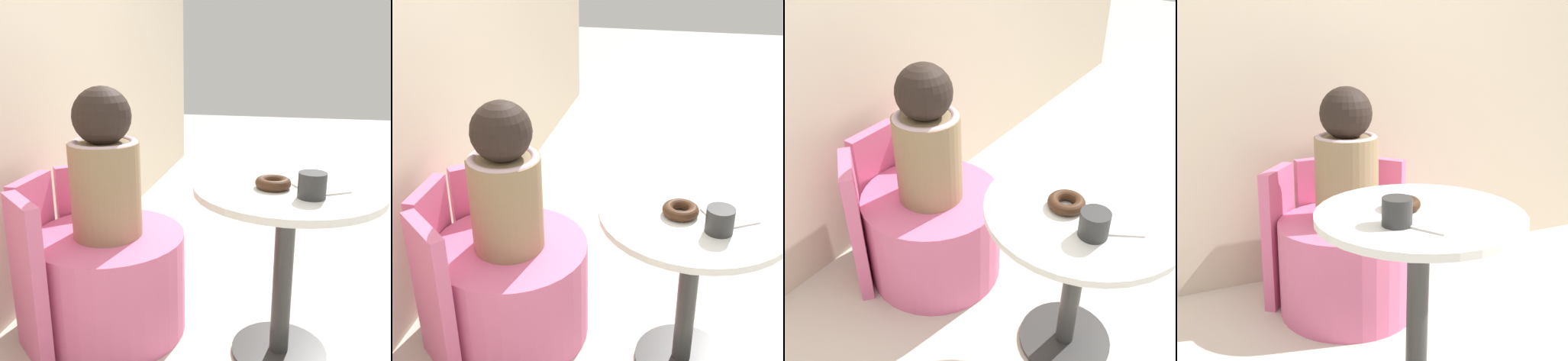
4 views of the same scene
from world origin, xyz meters
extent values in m
plane|color=beige|center=(0.00, 0.00, 0.00)|extent=(12.00, 12.00, 0.00)
cylinder|color=#333333|center=(-0.09, 0.00, 0.01)|extent=(0.35, 0.35, 0.02)
cylinder|color=#333333|center=(-0.09, 0.00, 0.33)|extent=(0.07, 0.07, 0.62)
cylinder|color=white|center=(-0.09, 0.00, 0.65)|extent=(0.64, 0.64, 0.02)
cylinder|color=#DB6693|center=(-0.06, 0.67, 0.21)|extent=(0.59, 0.59, 0.41)
cube|color=#DB6693|center=(-0.06, 0.99, 0.31)|extent=(0.25, 0.05, 0.62)
cube|color=#DB6693|center=(0.18, 0.88, 0.31)|extent=(0.20, 0.22, 0.62)
cube|color=#DB6693|center=(-0.31, 0.88, 0.31)|extent=(0.20, 0.22, 0.62)
cylinder|color=#937A56|center=(-0.06, 0.67, 0.59)|extent=(0.27, 0.27, 0.36)
torus|color=beige|center=(-0.06, 0.67, 0.76)|extent=(0.26, 0.26, 0.04)
sphere|color=black|center=(-0.06, 0.67, 0.87)|extent=(0.22, 0.22, 0.22)
torus|color=#3D2314|center=(-0.13, 0.05, 0.68)|extent=(0.12, 0.12, 0.04)
cylinder|color=#2D2D2D|center=(-0.21, -0.07, 0.70)|extent=(0.09, 0.09, 0.08)
cube|color=silver|center=(-0.11, -0.11, 0.66)|extent=(0.19, 0.19, 0.01)
camera|label=1|loc=(-1.60, 0.00, 1.11)|focal=42.00mm
camera|label=2|loc=(-1.68, 0.03, 1.56)|focal=50.00mm
camera|label=3|loc=(-1.22, -0.38, 1.53)|focal=42.00mm
camera|label=4|loc=(-0.87, -1.36, 1.18)|focal=50.00mm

